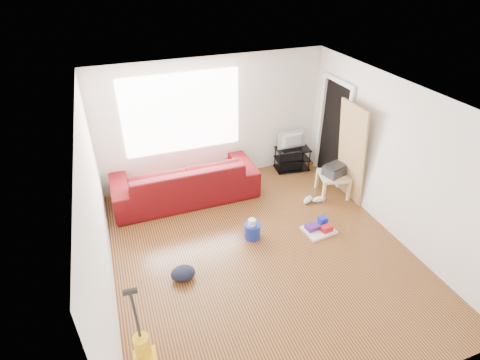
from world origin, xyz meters
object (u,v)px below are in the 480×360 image
object	(u,v)px
vacuum	(144,353)
bucket	(252,237)
tv_stand	(292,159)
sofa	(187,197)
cleaning_tray	(319,228)
backpack	(184,278)
side_table	(334,178)

from	to	relation	value
vacuum	bucket	bearing A→B (deg)	43.33
tv_stand	sofa	bearing A→B (deg)	-166.84
tv_stand	bucket	distance (m)	2.46
cleaning_tray	vacuum	xyz separation A→B (m)	(-3.14, -1.44, 0.17)
cleaning_tray	backpack	distance (m)	2.45
tv_stand	bucket	bearing A→B (deg)	-125.48
tv_stand	side_table	size ratio (longest dim) A/B	1.16
backpack	vacuum	distance (m)	1.39
tv_stand	backpack	xyz separation A→B (m)	(-2.94, -2.32, -0.25)
side_table	cleaning_tray	world-z (taller)	side_table
vacuum	cleaning_tray	bearing A→B (deg)	28.00
sofa	tv_stand	size ratio (longest dim) A/B	3.55
bucket	side_table	bearing A→B (deg)	19.03
side_table	vacuum	distance (m)	4.60
backpack	sofa	bearing A→B (deg)	75.76
tv_stand	backpack	distance (m)	3.75
sofa	side_table	world-z (taller)	side_table
sofa	cleaning_tray	distance (m)	2.60
bucket	vacuum	xyz separation A→B (m)	(-2.00, -1.68, 0.22)
cleaning_tray	vacuum	size ratio (longest dim) A/B	0.45
backpack	cleaning_tray	bearing A→B (deg)	6.57
side_table	cleaning_tray	size ratio (longest dim) A/B	1.19
side_table	cleaning_tray	distance (m)	1.26
tv_stand	cleaning_tray	distance (m)	2.12
sofa	bucket	bearing A→B (deg)	116.19
side_table	bucket	distance (m)	2.09
side_table	vacuum	world-z (taller)	vacuum
bucket	vacuum	world-z (taller)	vacuum
tv_stand	vacuum	bearing A→B (deg)	-129.53
tv_stand	backpack	world-z (taller)	tv_stand
cleaning_tray	backpack	bearing A→B (deg)	-173.76
bucket	vacuum	size ratio (longest dim) A/B	0.22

